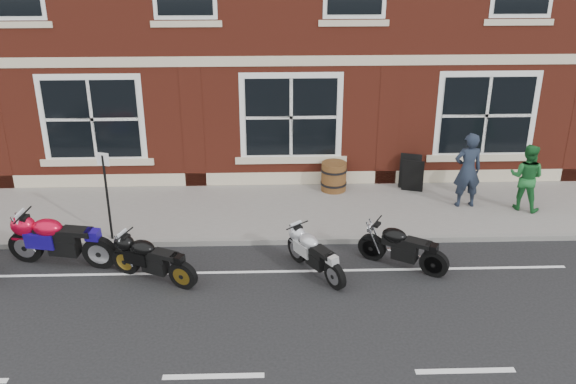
% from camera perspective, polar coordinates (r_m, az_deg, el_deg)
% --- Properties ---
extents(ground, '(80.00, 80.00, 0.00)m').
position_cam_1_polar(ground, '(13.01, -5.66, -7.58)').
color(ground, black).
rests_on(ground, ground).
extents(sidewalk, '(30.00, 3.00, 0.12)m').
position_cam_1_polar(sidewalk, '(15.63, -5.03, -1.73)').
color(sidewalk, slate).
rests_on(sidewalk, ground).
extents(kerb, '(30.00, 0.16, 0.12)m').
position_cam_1_polar(kerb, '(14.22, -5.34, -4.43)').
color(kerb, slate).
rests_on(kerb, ground).
extents(moto_sport_red, '(2.32, 0.60, 1.05)m').
position_cam_1_polar(moto_sport_red, '(13.95, -19.63, -3.85)').
color(moto_sport_red, black).
rests_on(moto_sport_red, ground).
extents(moto_sport_black, '(1.80, 0.98, 0.88)m').
position_cam_1_polar(moto_sport_black, '(12.91, -11.97, -5.70)').
color(moto_sport_black, black).
rests_on(moto_sport_black, ground).
extents(moto_sport_silver, '(1.07, 1.63, 0.83)m').
position_cam_1_polar(moto_sport_silver, '(12.88, 2.48, -5.36)').
color(moto_sport_silver, black).
rests_on(moto_sport_silver, ground).
extents(moto_naked_black, '(1.70, 1.14, 0.87)m').
position_cam_1_polar(moto_naked_black, '(13.28, 10.07, -4.67)').
color(moto_naked_black, black).
rests_on(moto_naked_black, ground).
extents(pedestrian_left, '(0.71, 0.49, 1.86)m').
position_cam_1_polar(pedestrian_left, '(15.97, 15.67, 1.88)').
color(pedestrian_left, '#1B2331').
rests_on(pedestrian_left, sidewalk).
extents(pedestrian_right, '(1.01, 0.95, 1.64)m').
position_cam_1_polar(pedestrian_right, '(16.28, 20.44, 1.24)').
color(pedestrian_right, '#1B6029').
rests_on(pedestrian_right, sidewalk).
extents(a_board_sign, '(0.63, 0.51, 0.91)m').
position_cam_1_polar(a_board_sign, '(16.77, 10.91, 1.63)').
color(a_board_sign, black).
rests_on(a_board_sign, sidewalk).
extents(barrel_planter, '(0.67, 0.67, 0.75)m').
position_cam_1_polar(barrel_planter, '(16.53, 4.09, 1.39)').
color(barrel_planter, '#513915').
rests_on(barrel_planter, sidewalk).
extents(parking_sign, '(0.28, 0.10, 2.00)m').
position_cam_1_polar(parking_sign, '(14.21, -15.83, 0.15)').
color(parking_sign, black).
rests_on(parking_sign, sidewalk).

